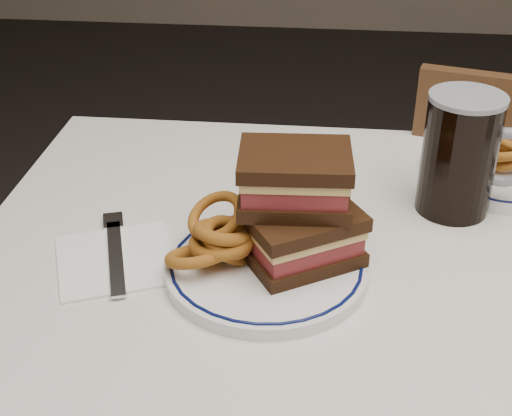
# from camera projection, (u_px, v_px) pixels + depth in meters

# --- Properties ---
(dining_table) EXTENTS (1.27, 0.87, 0.75)m
(dining_table) POSITION_uv_depth(u_px,v_px,m) (449.00, 345.00, 0.92)
(dining_table) COLOR silver
(dining_table) RESTS_ON floor
(chair_far) EXTENTS (0.49, 0.49, 0.87)m
(chair_far) POSITION_uv_depth(u_px,v_px,m) (509.00, 253.00, 1.40)
(chair_far) COLOR #402014
(chair_far) RESTS_ON floor
(main_plate) EXTENTS (0.25, 0.25, 0.02)m
(main_plate) POSITION_uv_depth(u_px,v_px,m) (266.00, 267.00, 0.87)
(main_plate) COLOR white
(main_plate) RESTS_ON dining_table
(reuben_sandwich) EXTENTS (0.17, 0.16, 0.14)m
(reuben_sandwich) POSITION_uv_depth(u_px,v_px,m) (298.00, 207.00, 0.85)
(reuben_sandwich) COLOR black
(reuben_sandwich) RESTS_ON main_plate
(onion_rings_main) EXTENTS (0.11, 0.11, 0.11)m
(onion_rings_main) POSITION_uv_depth(u_px,v_px,m) (218.00, 239.00, 0.86)
(onion_rings_main) COLOR brown
(onion_rings_main) RESTS_ON main_plate
(ketchup_ramekin) EXTENTS (0.06, 0.06, 0.03)m
(ketchup_ramekin) POSITION_uv_depth(u_px,v_px,m) (260.00, 214.00, 0.93)
(ketchup_ramekin) COLOR silver
(ketchup_ramekin) RESTS_ON main_plate
(beer_mug) EXTENTS (0.15, 0.10, 0.17)m
(beer_mug) POSITION_uv_depth(u_px,v_px,m) (462.00, 154.00, 0.96)
(beer_mug) COLOR black
(beer_mug) RESTS_ON dining_table
(far_plate) EXTENTS (0.24, 0.24, 0.02)m
(far_plate) POSITION_uv_depth(u_px,v_px,m) (503.00, 170.00, 1.09)
(far_plate) COLOR white
(far_plate) RESTS_ON dining_table
(onion_rings_far) EXTENTS (0.10, 0.10, 0.07)m
(onion_rings_far) POSITION_uv_depth(u_px,v_px,m) (506.00, 152.00, 1.08)
(onion_rings_far) COLOR brown
(onion_rings_far) RESTS_ON far_plate
(napkin_fork) EXTENTS (0.19, 0.20, 0.01)m
(napkin_fork) POSITION_uv_depth(u_px,v_px,m) (116.00, 258.00, 0.90)
(napkin_fork) COLOR white
(napkin_fork) RESTS_ON dining_table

